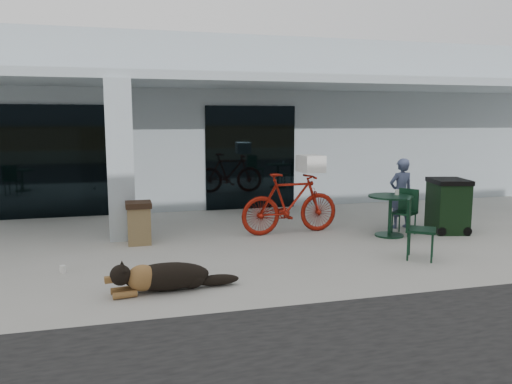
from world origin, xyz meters
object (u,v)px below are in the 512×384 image
object	(u,v)px
person	(401,193)
wheeled_bin	(448,205)
cafe_chair_far_a	(421,229)
cafe_table_far	(390,216)
bicycle	(290,203)
trash_receptacle	(139,223)
dog	(167,275)
cafe_chair_far_b	(404,212)

from	to	relation	value
person	wheeled_bin	size ratio (longest dim) A/B	1.36
cafe_chair_far_a	cafe_table_far	bearing A→B (deg)	23.40
cafe_table_far	bicycle	bearing A→B (deg)	158.34
trash_receptacle	wheeled_bin	distance (m)	6.34
dog	cafe_chair_far_b	distance (m)	5.47
bicycle	wheeled_bin	distance (m)	3.33
bicycle	cafe_chair_far_b	distance (m)	2.34
bicycle	cafe_chair_far_a	bearing A→B (deg)	-152.20
person	cafe_chair_far_b	bearing A→B (deg)	63.65
cafe_table_far	cafe_chair_far_a	world-z (taller)	cafe_chair_far_a
cafe_chair_far_b	wheeled_bin	size ratio (longest dim) A/B	0.83
cafe_chair_far_a	cafe_chair_far_b	distance (m)	1.84
cafe_table_far	trash_receptacle	world-z (taller)	cafe_table_far
cafe_chair_far_a	wheeled_bin	size ratio (longest dim) A/B	0.93
cafe_chair_far_b	wheeled_bin	bearing A→B (deg)	55.56
bicycle	person	distance (m)	2.50
trash_receptacle	bicycle	bearing A→B (deg)	1.87
cafe_table_far	wheeled_bin	size ratio (longest dim) A/B	0.79
cafe_chair_far_b	wheeled_bin	xyz separation A→B (m)	(1.02, -0.00, 0.09)
dog	trash_receptacle	bearing A→B (deg)	87.67
cafe_table_far	wheeled_bin	bearing A→B (deg)	1.88
bicycle	wheeled_bin	world-z (taller)	bicycle
bicycle	trash_receptacle	xyz separation A→B (m)	(-3.06, -0.10, -0.23)
bicycle	cafe_chair_far_a	size ratio (longest dim) A/B	2.03
cafe_table_far	person	size ratio (longest dim) A/B	0.58
cafe_table_far	cafe_chair_far_a	distance (m)	1.69
wheeled_bin	cafe_table_far	bearing A→B (deg)	-164.67
cafe_table_far	cafe_chair_far_a	bearing A→B (deg)	-102.37
dog	cafe_table_far	size ratio (longest dim) A/B	1.52
dog	cafe_table_far	world-z (taller)	cafe_table_far
bicycle	person	bearing A→B (deg)	-96.83
cafe_table_far	wheeled_bin	xyz separation A→B (m)	(1.37, 0.05, 0.15)
cafe_chair_far_b	dog	bearing A→B (deg)	-100.53
cafe_chair_far_a	person	bearing A→B (deg)	12.65
trash_receptacle	cafe_table_far	bearing A→B (deg)	-7.45
cafe_table_far	cafe_chair_far_b	world-z (taller)	cafe_chair_far_b
trash_receptacle	wheeled_bin	bearing A→B (deg)	-5.43
bicycle	dog	world-z (taller)	bicycle
cafe_chair_far_a	person	size ratio (longest dim) A/B	0.68
dog	cafe_chair_far_a	bearing A→B (deg)	-1.40
bicycle	trash_receptacle	size ratio (longest dim) A/B	2.61
bicycle	cafe_chair_far_b	size ratio (longest dim) A/B	2.26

